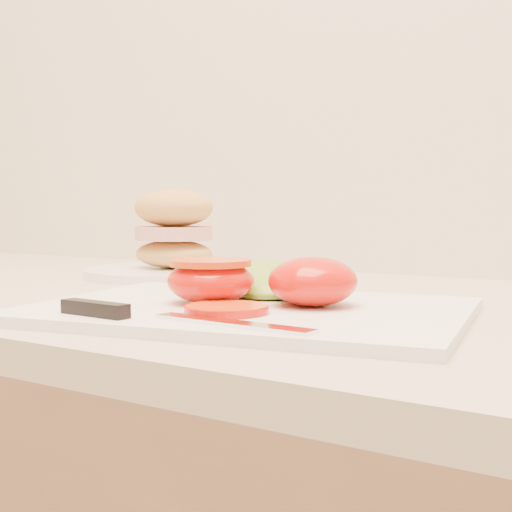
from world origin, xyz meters
The scene contains 7 objects.
cutting_board centered at (-0.41, 1.55, 0.94)m, with size 0.39×0.28×0.01m, color white.
tomato_half_dome centered at (-0.36, 1.57, 0.96)m, with size 0.08×0.08×0.05m, color red.
tomato_half_cut centered at (-0.44, 1.54, 0.96)m, with size 0.08×0.08×0.04m.
tomato_slice_0 centered at (-0.40, 1.49, 0.94)m, with size 0.07×0.07×0.01m, color #D25015.
lettuce_leaf_0 centered at (-0.44, 1.62, 0.95)m, with size 0.16×0.10×0.03m, color #8DC033.
knife centered at (-0.43, 1.43, 0.94)m, with size 0.23×0.05×0.01m.
sandwich_plate centered at (-0.71, 1.80, 0.98)m, with size 0.26×0.26×0.13m.
Camera 1 is at (-0.04, 1.00, 1.03)m, focal length 50.00 mm.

